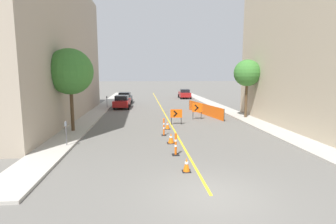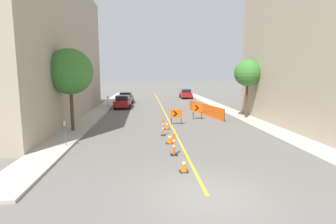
# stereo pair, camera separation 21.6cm
# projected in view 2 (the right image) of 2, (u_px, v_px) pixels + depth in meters

# --- Properties ---
(ground_plane) EXTENTS (300.00, 300.00, 0.00)m
(ground_plane) POSITION_uv_depth(u_px,v_px,m) (208.00, 196.00, 9.01)
(ground_plane) COLOR #605E59
(lane_stripe) EXTENTS (0.12, 50.52, 0.01)m
(lane_stripe) POSITION_uv_depth(u_px,v_px,m) (162.00, 107.00, 33.92)
(lane_stripe) COLOR gold
(lane_stripe) RESTS_ON ground_plane
(sidewalk_left) EXTENTS (1.87, 50.52, 0.13)m
(sidewalk_left) POSITION_uv_depth(u_px,v_px,m) (105.00, 107.00, 33.29)
(sidewalk_left) COLOR #ADA89E
(sidewalk_left) RESTS_ON ground_plane
(sidewalk_right) EXTENTS (1.87, 50.52, 0.13)m
(sidewalk_right) POSITION_uv_depth(u_px,v_px,m) (217.00, 106.00, 34.54)
(sidewalk_right) COLOR #ADA89E
(sidewalk_right) RESTS_ON ground_plane
(building_facade_left) EXTENTS (6.00, 23.35, 12.98)m
(building_facade_left) POSITION_uv_depth(u_px,v_px,m) (43.00, 48.00, 23.47)
(building_facade_left) COLOR tan
(building_facade_left) RESTS_ON ground_plane
(building_facade_right) EXTENTS (6.00, 16.31, 17.83)m
(building_facade_right) POSITION_uv_depth(u_px,v_px,m) (325.00, 9.00, 19.28)
(building_facade_right) COLOR tan
(building_facade_right) RESTS_ON ground_plane
(traffic_cone_nearest) EXTENTS (0.37, 0.37, 0.63)m
(traffic_cone_nearest) POSITION_uv_depth(u_px,v_px,m) (184.00, 165.00, 11.23)
(traffic_cone_nearest) COLOR black
(traffic_cone_nearest) RESTS_ON ground_plane
(traffic_cone_second) EXTENTS (0.46, 0.46, 0.63)m
(traffic_cone_second) POSITION_uv_depth(u_px,v_px,m) (170.00, 138.00, 15.88)
(traffic_cone_second) COLOR black
(traffic_cone_second) RESTS_ON ground_plane
(traffic_cone_third) EXTENTS (0.42, 0.42, 0.60)m
(traffic_cone_third) POSITION_uv_depth(u_px,v_px,m) (167.00, 125.00, 20.00)
(traffic_cone_third) COLOR black
(traffic_cone_third) RESTS_ON ground_plane
(delineator_post_front) EXTENTS (0.37, 0.37, 1.18)m
(delineator_post_front) POSITION_uv_depth(u_px,v_px,m) (174.00, 146.00, 13.52)
(delineator_post_front) COLOR black
(delineator_post_front) RESTS_ON ground_plane
(delineator_post_rear) EXTENTS (0.31, 0.31, 1.21)m
(delineator_post_rear) POSITION_uv_depth(u_px,v_px,m) (163.00, 128.00, 17.86)
(delineator_post_rear) COLOR black
(delineator_post_rear) RESTS_ON ground_plane
(arrow_barricade_primary) EXTENTS (0.98, 0.15, 1.27)m
(arrow_barricade_primary) POSITION_uv_depth(u_px,v_px,m) (176.00, 114.00, 21.76)
(arrow_barricade_primary) COLOR #EF560C
(arrow_barricade_primary) RESTS_ON ground_plane
(arrow_barricade_secondary) EXTENTS (0.92, 0.14, 1.49)m
(arrow_barricade_secondary) POSITION_uv_depth(u_px,v_px,m) (197.00, 108.00, 24.20)
(arrow_barricade_secondary) COLOR #EF560C
(arrow_barricade_secondary) RESTS_ON ground_plane
(safety_mesh_fence) EXTENTS (1.71, 8.26, 1.11)m
(safety_mesh_fence) POSITION_uv_depth(u_px,v_px,m) (205.00, 109.00, 27.13)
(safety_mesh_fence) COLOR #EF560C
(safety_mesh_fence) RESTS_ON ground_plane
(parked_car_curb_near) EXTENTS (1.96, 4.36, 1.59)m
(parked_car_curb_near) POSITION_uv_depth(u_px,v_px,m) (123.00, 102.00, 32.35)
(parked_car_curb_near) COLOR maroon
(parked_car_curb_near) RESTS_ON ground_plane
(parked_car_curb_mid) EXTENTS (1.99, 4.38, 1.59)m
(parked_car_curb_mid) POSITION_uv_depth(u_px,v_px,m) (126.00, 98.00, 37.68)
(parked_car_curb_mid) COLOR #474C51
(parked_car_curb_mid) RESTS_ON ground_plane
(parked_car_curb_far) EXTENTS (2.01, 4.38, 1.59)m
(parked_car_curb_far) POSITION_uv_depth(u_px,v_px,m) (186.00, 94.00, 45.58)
(parked_car_curb_far) COLOR maroon
(parked_car_curb_far) RESTS_ON ground_plane
(parking_meter_near_curb) EXTENTS (0.12, 0.11, 1.40)m
(parking_meter_near_curb) POSITION_uv_depth(u_px,v_px,m) (65.00, 128.00, 14.92)
(parking_meter_near_curb) COLOR #4C4C51
(parking_meter_near_curb) RESTS_ON sidewalk_left
(parking_meter_far_curb) EXTENTS (0.12, 0.11, 1.42)m
(parking_meter_far_curb) POSITION_uv_depth(u_px,v_px,m) (108.00, 99.00, 32.08)
(parking_meter_far_curb) COLOR #4C4C51
(parking_meter_far_curb) RESTS_ON sidewalk_left
(street_tree_left_near) EXTENTS (3.22, 3.22, 5.83)m
(street_tree_left_near) POSITION_uv_depth(u_px,v_px,m) (70.00, 72.00, 18.41)
(street_tree_left_near) COLOR #4C3823
(street_tree_left_near) RESTS_ON sidewalk_left
(street_tree_right_near) EXTENTS (2.46, 2.46, 5.38)m
(street_tree_right_near) POSITION_uv_depth(u_px,v_px,m) (248.00, 73.00, 24.18)
(street_tree_right_near) COLOR #4C3823
(street_tree_right_near) RESTS_ON sidewalk_right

